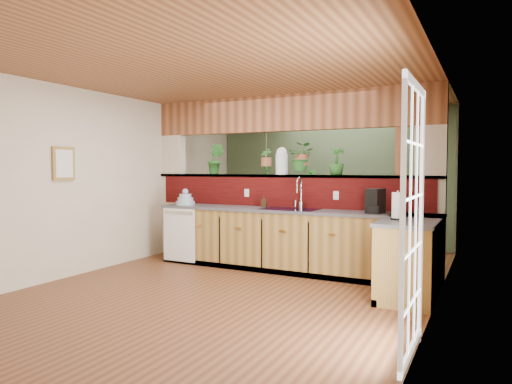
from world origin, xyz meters
The scene contains 28 objects.
ground centered at (0.00, 0.00, 0.00)m, with size 4.60×7.00×0.01m, color brown.
ceiling centered at (0.00, 0.00, 2.60)m, with size 4.60×7.00×0.01m, color brown.
wall_back centered at (0.00, 3.50, 1.30)m, with size 4.60×0.02×2.60m, color beige.
wall_left centered at (-2.30, 0.00, 1.30)m, with size 0.02×7.00×2.60m, color beige.
wall_right centered at (2.30, 0.00, 1.30)m, with size 0.02×7.00×2.60m, color beige.
pass_through_partition centered at (0.03, 1.35, 1.19)m, with size 4.60×0.21×2.60m.
pass_through_ledge centered at (0.00, 1.35, 1.37)m, with size 4.60×0.21×0.04m, color brown.
header_beam centered at (0.00, 1.35, 2.33)m, with size 4.60×0.15×0.55m, color brown.
sage_backwall centered at (0.00, 3.48, 1.30)m, with size 4.55×0.02×2.55m, color #485D3F.
countertop centered at (0.84, 0.87, 0.45)m, with size 4.14×1.52×0.90m.
dishwasher centered at (-1.48, 0.66, 0.46)m, with size 0.58×0.03×0.82m.
navy_sink centered at (0.25, 0.98, 0.82)m, with size 0.82×0.50×0.18m.
french_door centered at (2.27, -1.30, 1.05)m, with size 0.06×1.02×2.16m, color white.
framed_print centered at (-2.27, -0.80, 1.55)m, with size 0.04×0.35×0.45m.
faucet centered at (0.34, 1.13, 1.15)m, with size 0.20×0.20×0.46m.
dish_stack centered at (-1.50, 0.87, 0.98)m, with size 0.30×0.30×0.26m.
soap_dispenser centered at (-0.22, 1.09, 0.99)m, with size 0.08×0.08×0.18m, color #352113.
coffee_maker centered at (1.47, 0.94, 1.05)m, with size 0.17×0.29×0.32m.
paper_towel centered at (1.87, 0.30, 1.05)m, with size 0.16×0.16×0.34m.
glass_jar centered at (-0.04, 1.35, 1.60)m, with size 0.19×0.19×0.42m.
ledge_plant_left centered at (-1.24, 1.35, 1.64)m, with size 0.27×0.22×0.49m, color #21561E.
ledge_plant_right centered at (0.82, 1.35, 1.59)m, with size 0.23×0.23×0.40m, color #21561E.
hanging_plant_a centered at (-0.31, 1.35, 1.73)m, with size 0.21×0.17×0.53m.
hanging_plant_b centered at (0.28, 1.35, 1.84)m, with size 0.40×0.36×0.55m.
shelving_console centered at (-0.62, 3.25, 0.50)m, with size 1.57×0.42×1.05m, color black.
shelf_plant_a centered at (-1.24, 3.25, 1.23)m, with size 0.21×0.14×0.40m, color #21561E.
shelf_plant_b centered at (-0.27, 3.25, 1.24)m, with size 0.25×0.25×0.44m, color #21561E.
floor_plant centered at (1.33, 2.05, 0.35)m, with size 0.63×0.55×0.71m, color #21561E.
Camera 1 is at (2.81, -5.05, 1.49)m, focal length 32.00 mm.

